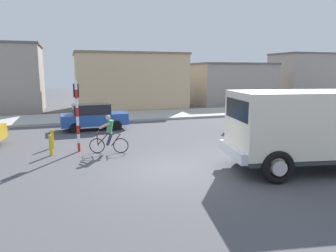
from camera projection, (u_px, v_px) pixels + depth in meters
The scene contains 12 objects.
ground_plane at pixel (174, 170), 11.63m from camera, with size 120.00×120.00×0.00m, color #4C4C51.
sidewalk_far at pixel (117, 116), 24.71m from camera, with size 80.00×5.00×0.16m, color #ADADA8.
truck_foreground at pixel (304, 125), 11.36m from camera, with size 5.76×3.50×2.90m.
cyclist at pixel (109, 134), 13.84m from camera, with size 1.67×0.64×1.72m.
traffic_light_pole at pixel (77, 106), 14.01m from camera, with size 0.24×0.43×3.20m.
car_red_near at pixel (93, 116), 19.53m from camera, with size 4.09×2.06×1.60m.
car_far_side at pixel (259, 117), 19.30m from camera, with size 4.31×2.71×1.60m.
bollard_near at pixel (51, 145), 13.54m from camera, with size 0.14×0.14×0.90m, color gold.
bollard_far at pixel (52, 139), 14.86m from camera, with size 0.14×0.14×0.90m, color gold.
building_mid_block at pixel (130, 81), 30.29m from camera, with size 10.21×6.39×5.28m.
building_corner_right at pixel (227, 83), 35.33m from camera, with size 8.51×7.71×4.44m.
building_set_back at pixel (312, 77), 38.28m from camera, with size 9.71×5.13×5.67m.
Camera 1 is at (-3.64, -10.57, 3.61)m, focal length 33.60 mm.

